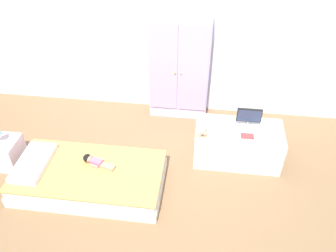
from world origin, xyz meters
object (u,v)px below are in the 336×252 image
(doll, at_px, (93,161))
(rocking_horse_toy, at_px, (204,132))
(nightstand, at_px, (5,152))
(book_red, at_px, (247,136))
(bed, at_px, (90,178))
(tv_monitor, at_px, (249,116))
(tv_stand, at_px, (237,144))
(wardrobe, at_px, (179,67))

(doll, xyz_separation_m, rocking_horse_toy, (1.20, 0.38, 0.23))
(nightstand, distance_m, book_red, 2.86)
(bed, distance_m, tv_monitor, 1.95)
(nightstand, relative_size, tv_stand, 0.35)
(nightstand, bearing_deg, tv_monitor, 10.59)
(tv_monitor, relative_size, book_red, 1.93)
(tv_stand, distance_m, book_red, 0.27)
(wardrobe, bearing_deg, bed, -119.44)
(wardrobe, relative_size, tv_monitor, 5.21)
(bed, relative_size, tv_stand, 1.61)
(nightstand, bearing_deg, rocking_horse_toy, 6.53)
(wardrobe, bearing_deg, book_red, -47.49)
(doll, distance_m, tv_stand, 1.71)
(doll, bearing_deg, wardrobe, 59.58)
(tv_stand, xyz_separation_m, rocking_horse_toy, (-0.41, -0.17, 0.29))
(rocking_horse_toy, distance_m, book_red, 0.50)
(tv_monitor, xyz_separation_m, book_red, (-0.01, -0.21, -0.13))
(tv_monitor, bearing_deg, nightstand, -169.41)
(bed, bearing_deg, doll, 74.48)
(bed, bearing_deg, rocking_horse_toy, 21.47)
(rocking_horse_toy, bearing_deg, nightstand, -173.47)
(tv_stand, bearing_deg, rocking_horse_toy, -157.15)
(book_red, bearing_deg, doll, -165.67)
(doll, bearing_deg, bed, -105.52)
(tv_monitor, distance_m, book_red, 0.24)
(bed, relative_size, tv_monitor, 5.76)
(bed, distance_m, doll, 0.20)
(tv_stand, distance_m, tv_monitor, 0.39)
(tv_stand, bearing_deg, doll, -161.23)
(tv_monitor, relative_size, rocking_horse_toy, 2.20)
(bed, height_order, nightstand, nightstand)
(bed, height_order, tv_monitor, tv_monitor)
(tv_stand, xyz_separation_m, book_red, (0.08, -0.12, 0.23))
(bed, xyz_separation_m, nightstand, (-1.10, 0.22, 0.05))
(bed, distance_m, nightstand, 1.12)
(tv_stand, distance_m, rocking_horse_toy, 0.54)
(doll, xyz_separation_m, nightstand, (-1.13, 0.11, -0.11))
(doll, xyz_separation_m, tv_monitor, (1.71, 0.64, 0.31))
(tv_monitor, height_order, rocking_horse_toy, tv_monitor)
(wardrobe, height_order, rocking_horse_toy, wardrobe)
(bed, distance_m, wardrobe, 1.83)
(nightstand, relative_size, rocking_horse_toy, 2.74)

